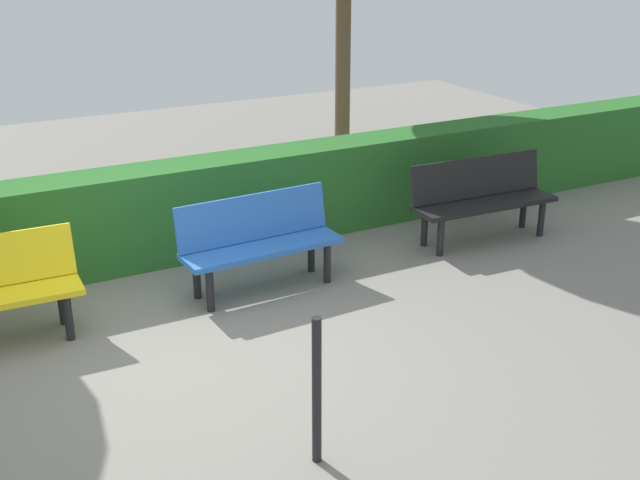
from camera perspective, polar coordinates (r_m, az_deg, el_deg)
The scene contains 5 objects.
ground_plane at distance 6.43m, azimuth -9.48°, elevation -7.79°, with size 17.33×17.33×0.00m, color gray.
bench_black at distance 8.53m, azimuth 11.49°, elevation 3.15°, with size 1.60×0.53×0.86m.
bench_blue at distance 7.23m, azimuth -4.40°, elevation 0.10°, with size 1.50×0.52×0.86m.
hedge_row at distance 8.20m, azimuth -6.54°, elevation 2.66°, with size 13.33×0.52×0.96m, color #266023.
railing_post_mid at distance 4.90m, azimuth -0.24°, elevation -10.80°, with size 0.06×0.06×1.00m, color black.
Camera 1 is at (1.67, 5.36, 3.13)m, focal length 44.72 mm.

